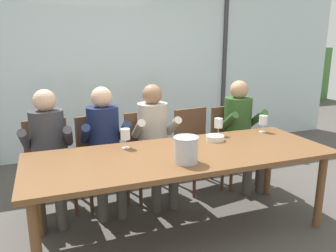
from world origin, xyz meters
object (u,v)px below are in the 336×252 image
at_px(dining_table, 183,160).
at_px(chair_near_window_right, 231,138).
at_px(person_navy_polo, 105,139).
at_px(tasting_bowl, 215,138).
at_px(wine_glass_center_pour, 125,135).
at_px(chair_right_of_center, 195,142).
at_px(wine_glass_near_bucket, 263,121).
at_px(chair_left_of_center, 100,152).
at_px(wine_glass_by_left_taster, 218,124).
at_px(person_beige_jumper, 155,134).
at_px(person_olive_shirt, 241,126).
at_px(chair_center, 147,147).
at_px(person_charcoal_jacket, 48,145).
at_px(chair_near_curtain, 48,158).
at_px(ice_bucket_primary, 186,149).

height_order(dining_table, chair_near_window_right, chair_near_window_right).
height_order(person_navy_polo, tasting_bowl, person_navy_polo).
distance_m(dining_table, wine_glass_center_pour, 0.55).
relative_size(chair_right_of_center, wine_glass_near_bucket, 5.17).
height_order(chair_left_of_center, wine_glass_center_pour, wine_glass_center_pour).
bearing_deg(chair_near_window_right, wine_glass_by_left_taster, -139.07).
xyz_separation_m(person_beige_jumper, person_olive_shirt, (1.05, -0.00, 0.00)).
relative_size(person_beige_jumper, person_olive_shirt, 1.00).
distance_m(chair_right_of_center, person_navy_polo, 1.08).
distance_m(chair_center, chair_right_of_center, 0.58).
distance_m(dining_table, person_charcoal_jacket, 1.29).
bearing_deg(chair_near_window_right, person_charcoal_jacket, 177.16).
xyz_separation_m(chair_near_curtain, ice_bucket_primary, (1.00, -1.10, 0.31)).
relative_size(chair_center, tasting_bowl, 5.24).
height_order(dining_table, ice_bucket_primary, ice_bucket_primary).
xyz_separation_m(chair_near_window_right, person_olive_shirt, (0.05, -0.12, 0.17)).
bearing_deg(chair_center, wine_glass_center_pour, -127.81).
bearing_deg(chair_near_window_right, wine_glass_near_bucket, -91.02).
height_order(dining_table, chair_right_of_center, chair_right_of_center).
xyz_separation_m(dining_table, wine_glass_by_left_taster, (0.55, 0.38, 0.18)).
bearing_deg(chair_right_of_center, dining_table, -129.63).
distance_m(person_navy_polo, wine_glass_center_pour, 0.48).
bearing_deg(ice_bucket_primary, wine_glass_near_bucket, 26.39).
xyz_separation_m(chair_near_window_right, ice_bucket_primary, (-1.07, -1.08, 0.31)).
distance_m(chair_left_of_center, person_charcoal_jacket, 0.55).
bearing_deg(ice_bucket_primary, chair_near_curtain, 132.26).
distance_m(chair_left_of_center, chair_center, 0.51).
xyz_separation_m(chair_left_of_center, wine_glass_by_left_taster, (1.11, -0.51, 0.32)).
bearing_deg(chair_left_of_center, wine_glass_center_pour, -84.76).
height_order(dining_table, person_navy_polo, person_navy_polo).
bearing_deg(wine_glass_by_left_taster, wine_glass_near_bucket, -5.50).
bearing_deg(wine_glass_center_pour, person_beige_jumper, 46.35).
bearing_deg(ice_bucket_primary, wine_glass_by_left_taster, 44.22).
distance_m(ice_bucket_primary, tasting_bowl, 0.67).
bearing_deg(chair_center, person_charcoal_jacket, -177.33).
relative_size(person_beige_jumper, wine_glass_near_bucket, 7.01).
bearing_deg(ice_bucket_primary, wine_glass_center_pour, 123.74).
bearing_deg(chair_center, tasting_bowl, -59.79).
xyz_separation_m(dining_table, tasting_bowl, (0.43, 0.22, 0.09)).
relative_size(dining_table, tasting_bowl, 14.96).
bearing_deg(person_navy_polo, chair_left_of_center, 105.30).
distance_m(person_charcoal_jacket, wine_glass_near_bucket, 2.15).
bearing_deg(person_olive_shirt, chair_left_of_center, 175.76).
xyz_separation_m(chair_right_of_center, ice_bucket_primary, (-0.60, -1.10, 0.31)).
relative_size(person_navy_polo, wine_glass_by_left_taster, 7.01).
distance_m(wine_glass_near_bucket, wine_glass_center_pour, 1.46).
bearing_deg(wine_glass_center_pour, wine_glass_by_left_taster, 4.60).
xyz_separation_m(chair_near_window_right, wine_glass_center_pour, (-1.41, -0.56, 0.32)).
relative_size(tasting_bowl, wine_glass_near_bucket, 0.99).
height_order(ice_bucket_primary, wine_glass_center_pour, ice_bucket_primary).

